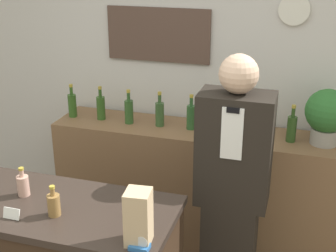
{
  "coord_description": "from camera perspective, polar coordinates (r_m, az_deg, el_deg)",
  "views": [
    {
      "loc": [
        0.81,
        -1.42,
        2.24
      ],
      "look_at": [
        0.05,
        1.07,
        1.21
      ],
      "focal_mm": 50.0,
      "sensor_mm": 36.0,
      "label": 1
    }
  ],
  "objects": [
    {
      "name": "tape_dispenser",
      "position": [
        2.15,
        -3.38,
        -14.27
      ],
      "size": [
        0.09,
        0.06,
        0.07
      ],
      "color": "#2D66A8",
      "rests_on": "display_counter"
    },
    {
      "name": "shelf_bottle_6",
      "position": [
        3.35,
        10.74,
        0.2
      ],
      "size": [
        0.07,
        0.07,
        0.27
      ],
      "color": "#2A4B2A",
      "rests_on": "back_shelf"
    },
    {
      "name": "shelf_bottle_1",
      "position": [
        3.68,
        -8.18,
        2.31
      ],
      "size": [
        0.07,
        0.07,
        0.27
      ],
      "color": "#2E531E",
      "rests_on": "back_shelf"
    },
    {
      "name": "shelf_bottle_2",
      "position": [
        3.57,
        -4.78,
        1.86
      ],
      "size": [
        0.07,
        0.07,
        0.27
      ],
      "color": "#2E5425",
      "rests_on": "back_shelf"
    },
    {
      "name": "shelf_bottle_0",
      "position": [
        3.77,
        -11.59,
        2.58
      ],
      "size": [
        0.07,
        0.07,
        0.27
      ],
      "color": "#30561F",
      "rests_on": "back_shelf"
    },
    {
      "name": "potted_plant",
      "position": [
        3.33,
        18.82,
        1.37
      ],
      "size": [
        0.3,
        0.3,
        0.39
      ],
      "color": "#9E998E",
      "rests_on": "back_shelf"
    },
    {
      "name": "counter_bottle_1",
      "position": [
        2.65,
        -17.25,
        -6.87
      ],
      "size": [
        0.06,
        0.06,
        0.16
      ],
      "color": "tan",
      "rests_on": "display_counter"
    },
    {
      "name": "shelf_bottle_7",
      "position": [
        3.34,
        14.84,
        -0.22
      ],
      "size": [
        0.07,
        0.07,
        0.27
      ],
      "color": "#2E4F20",
      "rests_on": "back_shelf"
    },
    {
      "name": "shelf_bottle_3",
      "position": [
        3.5,
        -1.02,
        1.57
      ],
      "size": [
        0.07,
        0.07,
        0.27
      ],
      "color": "#33542A",
      "rests_on": "back_shelf"
    },
    {
      "name": "shelf_bottle_4",
      "position": [
        3.45,
        2.83,
        1.19
      ],
      "size": [
        0.07,
        0.07,
        0.27
      ],
      "color": "#295429",
      "rests_on": "back_shelf"
    },
    {
      "name": "paper_bag",
      "position": [
        2.13,
        -3.63,
        -11.07
      ],
      "size": [
        0.12,
        0.13,
        0.26
      ],
      "color": "tan",
      "rests_on": "display_counter"
    },
    {
      "name": "price_card_right",
      "position": [
        2.47,
        -18.55,
        -10.09
      ],
      "size": [
        0.09,
        0.02,
        0.06
      ],
      "color": "white",
      "rests_on": "display_counter"
    },
    {
      "name": "shopkeeper",
      "position": [
        2.86,
        7.81,
        -8.03
      ],
      "size": [
        0.43,
        0.27,
        1.68
      ],
      "color": "black",
      "rests_on": "ground_plane"
    },
    {
      "name": "back_shelf",
      "position": [
        3.66,
        3.98,
        -7.37
      ],
      "size": [
        2.26,
        0.45,
        0.94
      ],
      "color": "brown",
      "rests_on": "ground_plane"
    },
    {
      "name": "shelf_bottle_5",
      "position": [
        3.41,
        6.79,
        0.83
      ],
      "size": [
        0.07,
        0.07,
        0.27
      ],
      "color": "#2B5622",
      "rests_on": "back_shelf"
    },
    {
      "name": "counter_bottle_2",
      "position": [
        2.43,
        -13.76,
        -9.25
      ],
      "size": [
        0.06,
        0.06,
        0.16
      ],
      "color": "olive",
      "rests_on": "display_counter"
    },
    {
      "name": "back_wall",
      "position": [
        3.62,
        3.58,
        7.32
      ],
      "size": [
        5.2,
        0.09,
        2.7
      ],
      "color": "silver",
      "rests_on": "ground_plane"
    }
  ]
}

